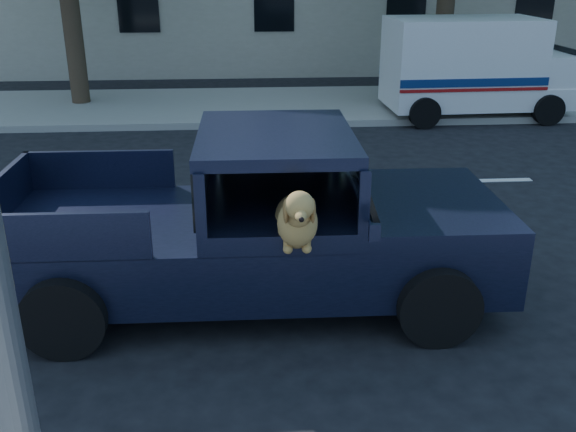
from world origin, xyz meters
TOP-DOWN VIEW (x-y plane):
  - ground at (0.00, 0.00)m, footprint 120.00×120.00m
  - far_sidewalk at (0.00, 9.20)m, footprint 60.00×4.00m
  - lane_stripes at (2.00, 3.40)m, footprint 21.60×0.14m
  - pickup_truck at (-0.03, -0.28)m, footprint 5.23×2.69m
  - mail_truck at (5.25, 7.95)m, footprint 4.15×2.21m

SIDE VIEW (x-z plane):
  - ground at x=0.00m, z-range 0.00..0.00m
  - lane_stripes at x=2.00m, z-range 0.00..0.01m
  - far_sidewalk at x=0.00m, z-range 0.00..0.15m
  - pickup_truck at x=-0.03m, z-range -0.30..1.56m
  - mail_truck at x=5.25m, z-range -0.14..2.10m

